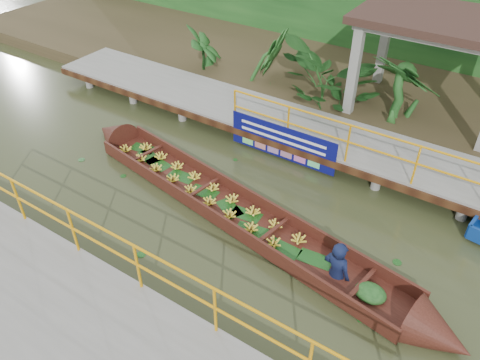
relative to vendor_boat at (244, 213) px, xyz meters
The scene contains 9 objects.
ground 1.00m from the vendor_boat, behind, with size 80.00×80.00×0.00m, color #31361B.
land_strip 7.61m from the vendor_boat, 97.32° to the left, with size 30.00×8.00×0.45m, color #352D1A.
far_dock 3.61m from the vendor_boat, 105.30° to the left, with size 16.00×2.06×1.66m.
near_dock 4.15m from the vendor_boat, 89.59° to the right, with size 18.00×2.40×1.73m.
pavilion 7.15m from the vendor_boat, 72.27° to the left, with size 4.40×3.00×3.00m.
foliage_backdrop 10.25m from the vendor_boat, 95.51° to the left, with size 30.00×0.80×4.00m, color #133D15.
vendor_boat is the anchor object (origin of this frame).
blue_banner 2.59m from the vendor_boat, 100.47° to the left, with size 3.00×0.04×0.94m.
tropical_plants 5.62m from the vendor_boat, 76.54° to the left, with size 14.51×1.51×1.89m.
Camera 1 is at (5.17, -6.57, 7.05)m, focal length 35.00 mm.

